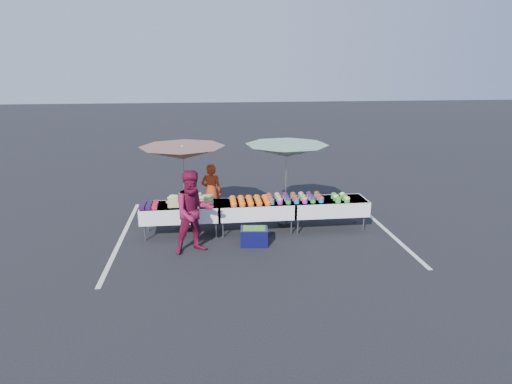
{
  "coord_description": "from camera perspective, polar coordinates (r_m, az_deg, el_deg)",
  "views": [
    {
      "loc": [
        -1.16,
        -9.74,
        3.88
      ],
      "look_at": [
        0.0,
        0.0,
        1.0
      ],
      "focal_mm": 30.0,
      "sensor_mm": 36.0,
      "label": 1
    }
  ],
  "objects": [
    {
      "name": "umbrella_left",
      "position": [
        10.34,
        -9.76,
        5.09
      ],
      "size": [
        2.05,
        2.05,
        2.1
      ],
      "rotation": [
        0.0,
        0.0,
        -0.0
      ],
      "color": "black",
      "rests_on": "ground"
    },
    {
      "name": "table_center",
      "position": [
        10.35,
        0.0,
        -2.22
      ],
      "size": [
        1.86,
        0.81,
        0.75
      ],
      "color": "white",
      "rests_on": "ground"
    },
    {
      "name": "berry_punnets",
      "position": [
        10.25,
        -14.04,
        -1.69
      ],
      "size": [
        0.4,
        0.54,
        0.08
      ],
      "color": "black",
      "rests_on": "table_left"
    },
    {
      "name": "bean_baskets",
      "position": [
        10.61,
        11.18,
        -0.7
      ],
      "size": [
        0.36,
        0.5,
        0.15
      ],
      "color": "green",
      "rests_on": "table_right"
    },
    {
      "name": "vendor",
      "position": [
        11.21,
        -5.95,
        0.05
      ],
      "size": [
        0.61,
        0.47,
        1.49
      ],
      "primitive_type": "imported",
      "rotation": [
        0.0,
        0.0,
        2.92
      ],
      "color": "#B03614",
      "rests_on": "ground"
    },
    {
      "name": "plastic_bags",
      "position": [
        9.94,
        -8.42,
        -2.02
      ],
      "size": [
        0.3,
        0.25,
        0.05
      ],
      "primitive_type": "cube",
      "color": "white",
      "rests_on": "table_left"
    },
    {
      "name": "stripe_right",
      "position": [
        11.35,
        16.3,
        -4.3
      ],
      "size": [
        0.1,
        5.0,
        0.0
      ],
      "primitive_type": "cube",
      "color": "silver",
      "rests_on": "ground"
    },
    {
      "name": "storage_bin",
      "position": [
        9.71,
        -0.25,
        -5.88
      ],
      "size": [
        0.65,
        0.51,
        0.4
      ],
      "rotation": [
        0.0,
        0.0,
        -0.11
      ],
      "color": "#0B0B3A",
      "rests_on": "ground"
    },
    {
      "name": "stripe_left",
      "position": [
        10.68,
        -17.4,
        -5.72
      ],
      "size": [
        0.1,
        5.0,
        0.0
      ],
      "primitive_type": "cube",
      "color": "silver",
      "rests_on": "ground"
    },
    {
      "name": "corn_pile",
      "position": [
        10.25,
        -8.7,
        -1.09
      ],
      "size": [
        1.16,
        0.57,
        0.26
      ],
      "color": "#96B55D",
      "rests_on": "table_left"
    },
    {
      "name": "umbrella_right",
      "position": [
        10.52,
        4.09,
        5.44
      ],
      "size": [
        2.49,
        2.49,
        2.09
      ],
      "rotation": [
        0.0,
        0.0,
        -0.25
      ],
      "color": "black",
      "rests_on": "ground"
    },
    {
      "name": "table_left",
      "position": [
        10.3,
        -10.0,
        -2.56
      ],
      "size": [
        1.86,
        0.81,
        0.75
      ],
      "color": "white",
      "rests_on": "ground"
    },
    {
      "name": "table_right",
      "position": [
        10.7,
        9.62,
        -1.82
      ],
      "size": [
        1.86,
        0.81,
        0.75
      ],
      "color": "white",
      "rests_on": "ground"
    },
    {
      "name": "customer",
      "position": [
        9.2,
        -8.3,
        -2.66
      ],
      "size": [
        1.05,
        0.92,
        1.81
      ],
      "primitive_type": "imported",
      "rotation": [
        0.0,
        0.0,
        0.31
      ],
      "color": "maroon",
      "rests_on": "ground"
    },
    {
      "name": "potato_cups",
      "position": [
        10.42,
        5.19,
        -0.72
      ],
      "size": [
        1.34,
        0.58,
        0.16
      ],
      "color": "#2671B4",
      "rests_on": "table_right"
    },
    {
      "name": "carrot_bowls",
      "position": [
        10.25,
        -0.83,
        -1.12
      ],
      "size": [
        0.95,
        0.69,
        0.11
      ],
      "color": "#ED4C1A",
      "rests_on": "table_center"
    },
    {
      "name": "ground",
      "position": [
        10.55,
        0.0,
        -5.22
      ],
      "size": [
        80.0,
        80.0,
        0.0
      ],
      "primitive_type": "plane",
      "color": "black"
    }
  ]
}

